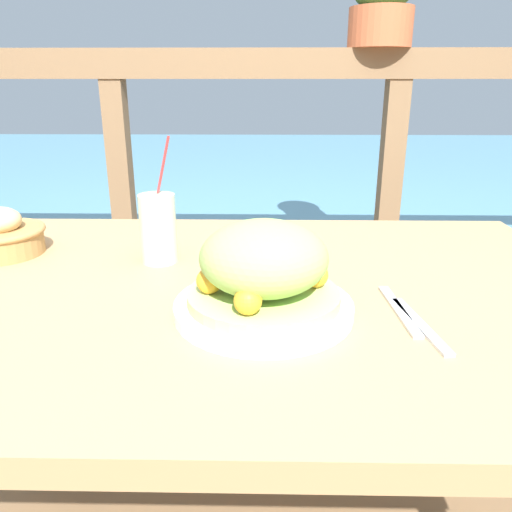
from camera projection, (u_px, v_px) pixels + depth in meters
patio_table at (245, 325)px, 0.92m from camera, size 1.29×0.88×0.70m
railing_fence at (255, 157)px, 1.66m from camera, size 2.80×0.08×1.14m
sea_backdrop at (261, 185)px, 4.22m from camera, size 12.00×4.00×0.42m
salad_plate at (263, 275)px, 0.76m from camera, size 0.28×0.28×0.15m
drink_glass at (158, 228)px, 0.98m from camera, size 0.07×0.07×0.25m
bread_basket at (0, 236)px, 1.04m from camera, size 0.18×0.18×0.10m
fork at (399, 310)px, 0.79m from camera, size 0.03×0.18×0.00m
knife at (420, 325)px, 0.74m from camera, size 0.04×0.18×0.00m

